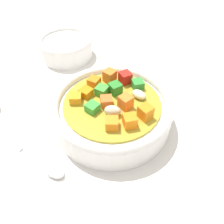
% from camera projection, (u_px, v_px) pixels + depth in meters
% --- Properties ---
extents(ground_plane, '(1.40, 1.40, 0.02)m').
position_uv_depth(ground_plane, '(112.00, 126.00, 0.42)').
color(ground_plane, silver).
extents(soup_bowl_main, '(0.19, 0.19, 0.07)m').
position_uv_depth(soup_bowl_main, '(112.00, 110.00, 0.39)').
color(soup_bowl_main, white).
rests_on(soup_bowl_main, ground_plane).
extents(spoon, '(0.05, 0.22, 0.01)m').
position_uv_depth(spoon, '(15.00, 145.00, 0.37)').
color(spoon, silver).
rests_on(spoon, ground_plane).
extents(side_bowl_small, '(0.12, 0.12, 0.04)m').
position_uv_depth(side_bowl_small, '(66.00, 47.00, 0.54)').
color(side_bowl_small, white).
rests_on(side_bowl_small, ground_plane).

